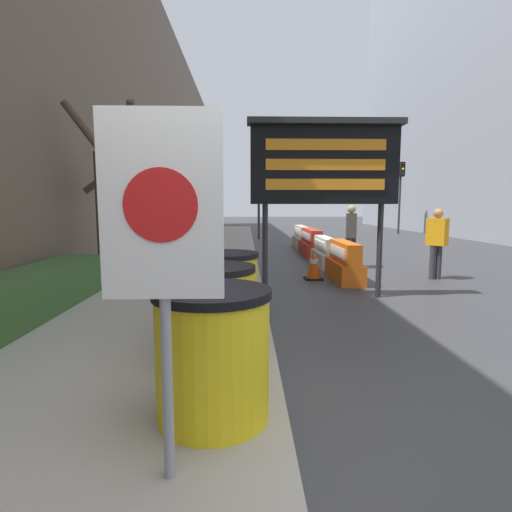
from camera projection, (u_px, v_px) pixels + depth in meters
ground_plane at (296, 474)px, 2.48m from camera, size 120.00×120.00×0.00m
building_left_facade at (110, 79)px, 11.44m from camera, size 0.40×50.40×10.55m
hedge_strip at (0, 305)px, 4.99m from camera, size 0.90×5.71×0.59m
bare_tree at (107, 199)px, 8.21m from camera, size 1.41×1.44×3.62m
barrel_drum_foreground at (213, 353)px, 2.85m from camera, size 0.84×0.84×0.95m
barrel_drum_middle at (213, 313)px, 3.95m from camera, size 0.84×0.84×0.95m
barrel_drum_back at (225, 289)px, 5.04m from camera, size 0.84×0.84×0.95m
warning_sign at (162, 231)px, 2.07m from camera, size 0.64×0.08×2.02m
message_board at (324, 164)px, 6.96m from camera, size 2.70×0.36×3.13m
jersey_barrier_orange_far at (344, 264)px, 8.84m from camera, size 0.52×1.72×0.87m
jersey_barrier_white at (325, 253)px, 11.00m from camera, size 0.51×1.76×0.80m
jersey_barrier_red_striped at (311, 244)px, 13.31m from camera, size 0.59×2.13×0.89m
jersey_barrier_cream at (301, 238)px, 15.67m from camera, size 0.50×2.12×0.88m
traffic_cone_near at (314, 264)px, 9.00m from camera, size 0.40×0.40×0.71m
traffic_light_near_curb at (259, 186)px, 19.68m from camera, size 0.28×0.45×3.65m
traffic_light_far_side at (401, 182)px, 23.53m from camera, size 0.28×0.45×4.21m
pedestrian_worker at (437, 238)px, 8.97m from camera, size 0.46×0.48×1.59m
pedestrian_passerby at (351, 231)px, 10.61m from camera, size 0.35×0.49×1.68m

